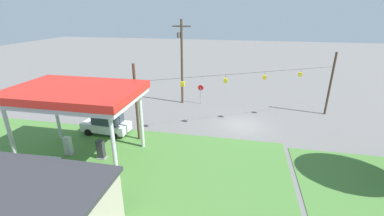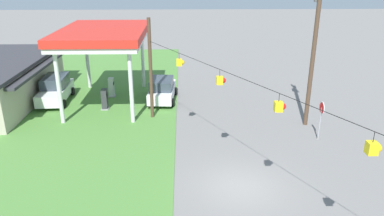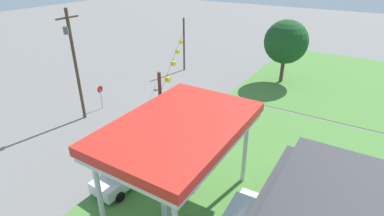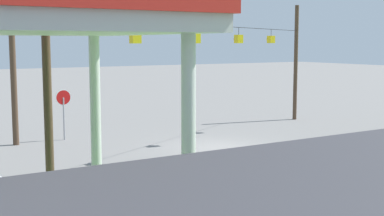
# 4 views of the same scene
# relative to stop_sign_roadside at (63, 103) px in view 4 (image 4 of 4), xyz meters

# --- Properties ---
(ground_plane) EXTENTS (160.00, 160.00, 0.00)m
(ground_plane) POSITION_rel_stop_sign_roadside_xyz_m (-5.30, 5.64, -1.81)
(ground_plane) COLOR slate
(stop_sign_roadside) EXTENTS (0.80, 0.08, 2.50)m
(stop_sign_roadside) POSITION_rel_stop_sign_roadside_xyz_m (0.00, 0.00, 0.00)
(stop_sign_roadside) COLOR #99999E
(stop_sign_roadside) RESTS_ON ground
(utility_pole_main) EXTENTS (2.20, 0.44, 10.19)m
(utility_pole_main) POSITION_rel_stop_sign_roadside_xyz_m (2.39, 0.07, 3.87)
(utility_pole_main) COLOR #4C3828
(utility_pole_main) RESTS_ON ground
(signal_span_gantry) EXTENTS (18.69, 10.24, 7.03)m
(signal_span_gantry) POSITION_rel_stop_sign_roadside_xyz_m (-5.30, 5.63, 2.06)
(signal_span_gantry) COLOR #4C3828
(signal_span_gantry) RESTS_ON ground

